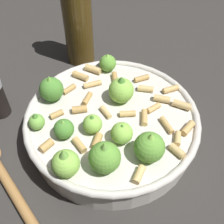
{
  "coord_description": "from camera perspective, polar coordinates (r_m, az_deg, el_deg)",
  "views": [
    {
      "loc": [
        0.12,
        -0.29,
        0.41
      ],
      "look_at": [
        0.0,
        0.0,
        0.06
      ],
      "focal_mm": 44.65,
      "sensor_mm": 36.0,
      "label": 1
    }
  ],
  "objects": [
    {
      "name": "cooking_pan",
      "position": [
        0.49,
        -0.23,
        -2.32
      ],
      "size": [
        0.3,
        0.3,
        0.11
      ],
      "color": "beige",
      "rests_on": "ground"
    },
    {
      "name": "olive_oil_bottle",
      "position": [
        0.63,
        -7.03,
        18.07
      ],
      "size": [
        0.06,
        0.06,
        0.24
      ],
      "color": "#4C3814",
      "rests_on": "ground"
    },
    {
      "name": "ground_plane",
      "position": [
        0.52,
        -0.0,
        -4.63
      ],
      "size": [
        2.4,
        2.4,
        0.0
      ],
      "primitive_type": "plane",
      "color": "#2D2B28"
    },
    {
      "name": "wooden_spoon",
      "position": [
        0.49,
        -20.88,
        -12.84
      ],
      "size": [
        0.2,
        0.13,
        0.02
      ],
      "color": "#9E703D",
      "rests_on": "ground"
    }
  ]
}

